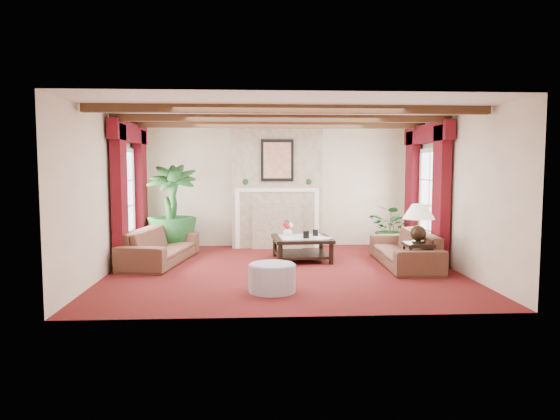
{
  "coord_description": "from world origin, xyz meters",
  "views": [
    {
      "loc": [
        -0.53,
        -8.64,
        1.82
      ],
      "look_at": [
        -0.04,
        0.4,
        1.03
      ],
      "focal_mm": 32.0,
      "sensor_mm": 36.0,
      "label": 1
    }
  ],
  "objects": [
    {
      "name": "ottoman",
      "position": [
        -0.26,
        -1.51,
        0.2
      ],
      "size": [
        0.68,
        0.68,
        0.4
      ],
      "primitive_type": "cylinder",
      "color": "gray",
      "rests_on": "ground"
    },
    {
      "name": "book",
      "position": [
        0.7,
        0.63,
        0.61
      ],
      "size": [
        0.25,
        0.22,
        0.31
      ],
      "primitive_type": "imported",
      "rotation": [
        0.0,
        0.0,
        0.53
      ],
      "color": "black",
      "rests_on": "coffee_table"
    },
    {
      "name": "sofa_left",
      "position": [
        -2.29,
        0.79,
        0.44
      ],
      "size": [
        2.46,
        1.41,
        0.87
      ],
      "primitive_type": "imported",
      "rotation": [
        0.0,
        0.0,
        1.4
      ],
      "color": "#3B1018",
      "rests_on": "ground"
    },
    {
      "name": "left_wall",
      "position": [
        -3.0,
        0.0,
        1.35
      ],
      "size": [
        0.02,
        5.5,
        2.7
      ],
      "primitive_type": "cube",
      "color": "beige",
      "rests_on": "ground"
    },
    {
      "name": "french_door_right",
      "position": [
        2.97,
        1.0,
        2.13
      ],
      "size": [
        0.1,
        1.1,
        2.16
      ],
      "primitive_type": null,
      "color": "white",
      "rests_on": "ground"
    },
    {
      "name": "small_plant",
      "position": [
        2.4,
        1.75,
        0.39
      ],
      "size": [
        1.84,
        1.85,
        0.78
      ],
      "primitive_type": "imported",
      "rotation": [
        0.0,
        0.0,
        -0.96
      ],
      "color": "black",
      "rests_on": "ground"
    },
    {
      "name": "back_wall",
      "position": [
        0.0,
        2.75,
        1.35
      ],
      "size": [
        6.0,
        0.02,
        2.7
      ],
      "primitive_type": "cube",
      "color": "beige",
      "rests_on": "ground"
    },
    {
      "name": "side_table",
      "position": [
        2.24,
        -0.45,
        0.27
      ],
      "size": [
        0.53,
        0.53,
        0.53
      ],
      "primitive_type": null,
      "rotation": [
        0.0,
        0.0,
        -0.19
      ],
      "color": "black",
      "rests_on": "ground"
    },
    {
      "name": "curtains_right",
      "position": [
        2.86,
        1.0,
        2.55
      ],
      "size": [
        0.2,
        2.4,
        2.55
      ],
      "primitive_type": null,
      "color": "#4B0A12",
      "rests_on": "ground"
    },
    {
      "name": "flower_vase",
      "position": [
        0.15,
        1.17,
        0.54
      ],
      "size": [
        0.27,
        0.27,
        0.18
      ],
      "primitive_type": "imported",
      "rotation": [
        0.0,
        0.0,
        -0.26
      ],
      "color": "silver",
      "rests_on": "coffee_table"
    },
    {
      "name": "fireplace",
      "position": [
        0.0,
        2.55,
        2.7
      ],
      "size": [
        2.0,
        0.52,
        2.7
      ],
      "primitive_type": null,
      "color": "tan",
      "rests_on": "ground"
    },
    {
      "name": "coffee_table",
      "position": [
        0.41,
        0.91,
        0.22
      ],
      "size": [
        1.16,
        1.16,
        0.45
      ],
      "primitive_type": null,
      "rotation": [
        0.0,
        0.0,
        0.06
      ],
      "color": "black",
      "rests_on": "ground"
    },
    {
      "name": "ceiling",
      "position": [
        0.0,
        0.0,
        2.7
      ],
      "size": [
        6.0,
        6.0,
        0.0
      ],
      "primitive_type": "plane",
      "rotation": [
        3.14,
        0.0,
        0.0
      ],
      "color": "white",
      "rests_on": "floor"
    },
    {
      "name": "curtains_left",
      "position": [
        -2.86,
        1.0,
        2.55
      ],
      "size": [
        0.2,
        2.4,
        2.55
      ],
      "primitive_type": null,
      "color": "#4B0A12",
      "rests_on": "ground"
    },
    {
      "name": "french_door_left",
      "position": [
        -2.97,
        1.0,
        2.13
      ],
      "size": [
        0.1,
        1.1,
        2.16
      ],
      "primitive_type": null,
      "color": "white",
      "rests_on": "ground"
    },
    {
      "name": "photo_frame_b",
      "position": [
        0.68,
        1.0,
        0.52
      ],
      "size": [
        0.11,
        0.06,
        0.14
      ],
      "primitive_type": null,
      "rotation": [
        0.0,
        0.0,
        -0.39
      ],
      "color": "black",
      "rests_on": "coffee_table"
    },
    {
      "name": "floor",
      "position": [
        0.0,
        0.0,
        0.0
      ],
      "size": [
        6.0,
        6.0,
        0.0
      ],
      "primitive_type": "plane",
      "color": "#4F0E11",
      "rests_on": "ground"
    },
    {
      "name": "table_lamp",
      "position": [
        2.24,
        -0.45,
        0.87
      ],
      "size": [
        0.53,
        0.53,
        0.68
      ],
      "primitive_type": null,
      "color": "black",
      "rests_on": "side_table"
    },
    {
      "name": "photo_frame_a",
      "position": [
        0.47,
        0.66,
        0.53
      ],
      "size": [
        0.12,
        0.05,
        0.15
      ],
      "primitive_type": null,
      "rotation": [
        0.0,
        0.0,
        0.27
      ],
      "color": "black",
      "rests_on": "coffee_table"
    },
    {
      "name": "right_wall",
      "position": [
        3.0,
        0.0,
        1.35
      ],
      "size": [
        0.02,
        5.5,
        2.7
      ],
      "primitive_type": "cube",
      "color": "beige",
      "rests_on": "ground"
    },
    {
      "name": "sofa_right",
      "position": [
        2.24,
        0.26,
        0.42
      ],
      "size": [
        2.21,
        0.77,
        0.85
      ],
      "primitive_type": "imported",
      "rotation": [
        0.0,
        0.0,
        -1.6
      ],
      "color": "#3B1018",
      "rests_on": "ground"
    },
    {
      "name": "potted_palm",
      "position": [
        -2.24,
        1.88,
        0.52
      ],
      "size": [
        1.23,
        1.97,
        1.04
      ],
      "primitive_type": "imported",
      "rotation": [
        0.0,
        0.0,
        0.05
      ],
      "color": "black",
      "rests_on": "ground"
    },
    {
      "name": "ceiling_beams",
      "position": [
        0.0,
        0.0,
        2.64
      ],
      "size": [
        6.0,
        3.0,
        0.12
      ],
      "primitive_type": null,
      "color": "#382111",
      "rests_on": "ceiling"
    }
  ]
}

